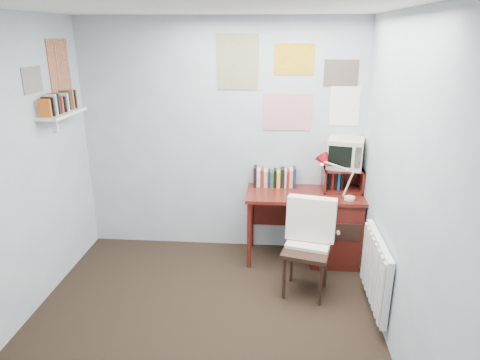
# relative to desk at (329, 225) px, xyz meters

# --- Properties ---
(ground) EXTENTS (3.50, 3.50, 0.00)m
(ground) POSITION_rel_desk_xyz_m (-1.17, -1.48, -0.41)
(ground) COLOR black
(ground) RESTS_ON ground
(back_wall) EXTENTS (3.00, 0.02, 2.50)m
(back_wall) POSITION_rel_desk_xyz_m (-1.17, 0.27, 0.84)
(back_wall) COLOR silver
(back_wall) RESTS_ON ground
(right_wall) EXTENTS (0.02, 3.50, 2.50)m
(right_wall) POSITION_rel_desk_xyz_m (0.33, -1.48, 0.84)
(right_wall) COLOR silver
(right_wall) RESTS_ON ground
(ceiling) EXTENTS (3.00, 3.50, 0.02)m
(ceiling) POSITION_rel_desk_xyz_m (-1.17, -1.48, 2.09)
(ceiling) COLOR white
(ceiling) RESTS_ON back_wall
(desk) EXTENTS (1.20, 0.55, 0.76)m
(desk) POSITION_rel_desk_xyz_m (0.00, 0.00, 0.00)
(desk) COLOR #5B1B14
(desk) RESTS_ON ground
(desk_chair) EXTENTS (0.54, 0.53, 0.88)m
(desk_chair) POSITION_rel_desk_xyz_m (-0.28, -0.66, 0.03)
(desk_chair) COLOR black
(desk_chair) RESTS_ON ground
(desk_lamp) EXTENTS (0.32, 0.29, 0.39)m
(desk_lamp) POSITION_rel_desk_xyz_m (0.16, -0.15, 0.55)
(desk_lamp) COLOR #B40C1C
(desk_lamp) RESTS_ON desk
(tv_riser) EXTENTS (0.40, 0.30, 0.25)m
(tv_riser) POSITION_rel_desk_xyz_m (0.12, 0.11, 0.48)
(tv_riser) COLOR #5B1B14
(tv_riser) RESTS_ON desk
(crt_tv) EXTENTS (0.41, 0.39, 0.33)m
(crt_tv) POSITION_rel_desk_xyz_m (0.13, 0.13, 0.77)
(crt_tv) COLOR beige
(crt_tv) RESTS_ON tv_riser
(book_row) EXTENTS (0.60, 0.14, 0.22)m
(book_row) POSITION_rel_desk_xyz_m (-0.51, 0.18, 0.46)
(book_row) COLOR #5B1B14
(book_row) RESTS_ON desk
(radiator) EXTENTS (0.09, 0.80, 0.60)m
(radiator) POSITION_rel_desk_xyz_m (0.29, -0.93, 0.01)
(radiator) COLOR white
(radiator) RESTS_ON right_wall
(wall_shelf) EXTENTS (0.20, 0.62, 0.24)m
(wall_shelf) POSITION_rel_desk_xyz_m (-2.57, -0.38, 1.21)
(wall_shelf) COLOR white
(wall_shelf) RESTS_ON left_wall
(posters_back) EXTENTS (1.20, 0.01, 0.90)m
(posters_back) POSITION_rel_desk_xyz_m (-0.47, 0.26, 1.44)
(posters_back) COLOR white
(posters_back) RESTS_ON back_wall
(posters_left) EXTENTS (0.01, 0.70, 0.60)m
(posters_left) POSITION_rel_desk_xyz_m (-2.67, -0.38, 1.59)
(posters_left) COLOR white
(posters_left) RESTS_ON left_wall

